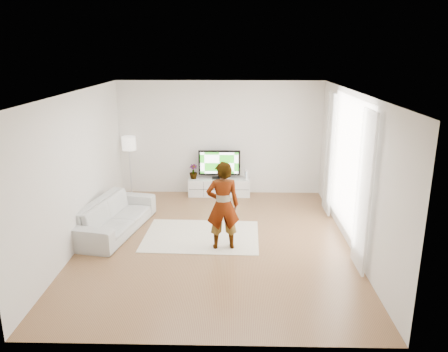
{
  "coord_description": "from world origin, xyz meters",
  "views": [
    {
      "loc": [
        0.35,
        -7.58,
        3.53
      ],
      "look_at": [
        0.16,
        0.4,
        1.19
      ],
      "focal_mm": 35.0,
      "sensor_mm": 36.0,
      "label": 1
    }
  ],
  "objects_px": {
    "sofa": "(115,216)",
    "player": "(223,206)",
    "television": "(219,163)",
    "rug": "(201,236)",
    "media_console": "(219,187)",
    "floor_lamp": "(129,146)"
  },
  "relations": [
    {
      "from": "sofa",
      "to": "television",
      "type": "bearing_deg",
      "value": -29.58
    },
    {
      "from": "media_console",
      "to": "television",
      "type": "bearing_deg",
      "value": 90.0
    },
    {
      "from": "media_console",
      "to": "player",
      "type": "height_order",
      "value": "player"
    },
    {
      "from": "television",
      "to": "rug",
      "type": "distance_m",
      "value": 2.67
    },
    {
      "from": "television",
      "to": "rug",
      "type": "height_order",
      "value": "television"
    },
    {
      "from": "media_console",
      "to": "player",
      "type": "relative_size",
      "value": 0.93
    },
    {
      "from": "media_console",
      "to": "floor_lamp",
      "type": "height_order",
      "value": "floor_lamp"
    },
    {
      "from": "media_console",
      "to": "floor_lamp",
      "type": "bearing_deg",
      "value": -178.3
    },
    {
      "from": "sofa",
      "to": "media_console",
      "type": "bearing_deg",
      "value": -29.92
    },
    {
      "from": "television",
      "to": "sofa",
      "type": "xyz_separation_m",
      "value": [
        -2.01,
        -2.33,
        -0.49
      ]
    },
    {
      "from": "rug",
      "to": "player",
      "type": "distance_m",
      "value": 1.06
    },
    {
      "from": "media_console",
      "to": "rug",
      "type": "distance_m",
      "value": 2.52
    },
    {
      "from": "television",
      "to": "rug",
      "type": "bearing_deg",
      "value": -95.99
    },
    {
      "from": "player",
      "to": "floor_lamp",
      "type": "xyz_separation_m",
      "value": [
        -2.35,
        2.94,
        0.43
      ]
    },
    {
      "from": "television",
      "to": "rug",
      "type": "relative_size",
      "value": 0.46
    },
    {
      "from": "player",
      "to": "sofa",
      "type": "xyz_separation_m",
      "value": [
        -2.17,
        0.71,
        -0.5
      ]
    },
    {
      "from": "media_console",
      "to": "rug",
      "type": "height_order",
      "value": "media_console"
    },
    {
      "from": "media_console",
      "to": "sofa",
      "type": "xyz_separation_m",
      "value": [
        -2.01,
        -2.3,
        0.11
      ]
    },
    {
      "from": "sofa",
      "to": "player",
      "type": "bearing_deg",
      "value": -96.81
    },
    {
      "from": "media_console",
      "to": "player",
      "type": "bearing_deg",
      "value": -86.8
    },
    {
      "from": "television",
      "to": "player",
      "type": "distance_m",
      "value": 3.04
    },
    {
      "from": "television",
      "to": "media_console",
      "type": "bearing_deg",
      "value": -90.0
    }
  ]
}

